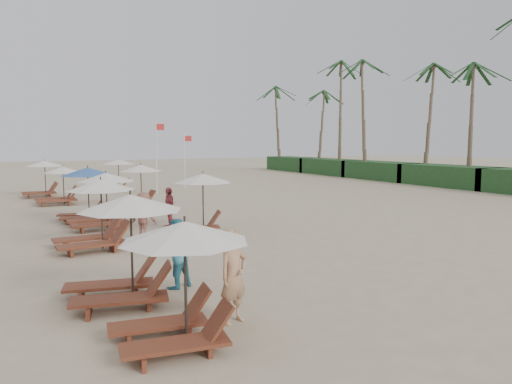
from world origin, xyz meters
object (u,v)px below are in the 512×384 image
lounger_station_4 (84,192)px  lounger_station_5 (58,187)px  inland_station_1 (138,181)px  beachgoer_far_a (169,208)px  lounger_station_0 (175,278)px  inland_station_2 (116,172)px  lounger_station_1 (121,250)px  lounger_station_6 (41,179)px  flag_pole_near (157,154)px  lounger_station_3 (100,202)px  beachgoer_near (233,276)px  inland_station_0 (200,194)px  beachgoer_mid_a (175,254)px  beachgoer_mid_b (144,216)px  lounger_station_2 (93,217)px

lounger_station_4 → lounger_station_5: 6.63m
inland_station_1 → beachgoer_far_a: inland_station_1 is taller
lounger_station_0 → beachgoer_far_a: size_ratio=1.48×
inland_station_1 → inland_station_2: 8.73m
lounger_station_1 → lounger_station_6: size_ratio=1.01×
lounger_station_4 → inland_station_2: bearing=72.7°
lounger_station_6 → flag_pole_near: bearing=-17.9°
lounger_station_4 → inland_station_1: size_ratio=0.94×
lounger_station_5 → lounger_station_6: 4.40m
lounger_station_1 → lounger_station_3: lounger_station_1 is taller
lounger_station_0 → lounger_station_5: size_ratio=0.93×
lounger_station_3 → beachgoer_near: 11.55m
lounger_station_3 → lounger_station_6: lounger_station_6 is taller
inland_station_0 → inland_station_2: size_ratio=0.93×
lounger_station_1 → beachgoer_far_a: lounger_station_1 is taller
beachgoer_near → flag_pole_near: 23.05m
inland_station_0 → inland_station_2: bearing=89.3°
lounger_station_1 → lounger_station_4: size_ratio=1.03×
inland_station_2 → beachgoer_mid_a: size_ratio=1.69×
lounger_station_6 → inland_station_0: bearing=-73.7°
inland_station_2 → beachgoer_mid_a: (-3.26, -23.09, -0.52)m
inland_station_0 → inland_station_1: 8.02m
lounger_station_0 → lounger_station_1: 2.67m
lounger_station_1 → beachgoer_near: 2.72m
beachgoer_far_a → beachgoer_mid_b: bearing=-41.5°
lounger_station_0 → flag_pole_near: size_ratio=0.51×
lounger_station_1 → inland_station_2: 24.00m
lounger_station_2 → lounger_station_3: 3.84m
inland_station_0 → inland_station_2: same height
lounger_station_2 → inland_station_1: size_ratio=0.98×
inland_station_1 → beachgoer_mid_a: size_ratio=1.64×
lounger_station_2 → beachgoer_far_a: size_ratio=1.61×
inland_station_2 → lounger_station_3: bearing=-103.7°
beachgoer_near → lounger_station_0: bearing=-179.0°
lounger_station_3 → beachgoer_far_a: 2.73m
lounger_station_1 → lounger_station_5: (0.40, 18.11, -0.20)m
inland_station_0 → beachgoer_far_a: (-0.80, 1.39, -0.65)m
beachgoer_mid_b → lounger_station_4: bearing=-20.9°
flag_pole_near → lounger_station_3: bearing=-116.5°
lounger_station_4 → inland_station_2: size_ratio=0.91×
inland_station_1 → flag_pole_near: bearing=64.6°
lounger_station_2 → beachgoer_near: bearing=-80.2°
lounger_station_6 → lounger_station_3: bearing=-84.3°
lounger_station_5 → flag_pole_near: flag_pole_near is taller
inland_station_0 → beachgoer_far_a: bearing=120.1°
beachgoer_mid_a → inland_station_2: bearing=-118.3°
inland_station_1 → inland_station_2: (0.60, 8.71, -0.04)m
lounger_station_4 → inland_station_1: bearing=46.6°
inland_station_0 → lounger_station_2: bearing=-163.8°
lounger_station_6 → flag_pole_near: flag_pole_near is taller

